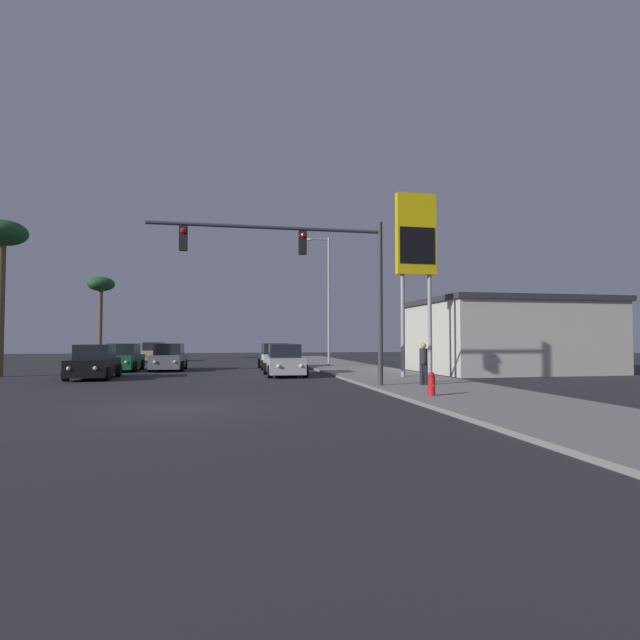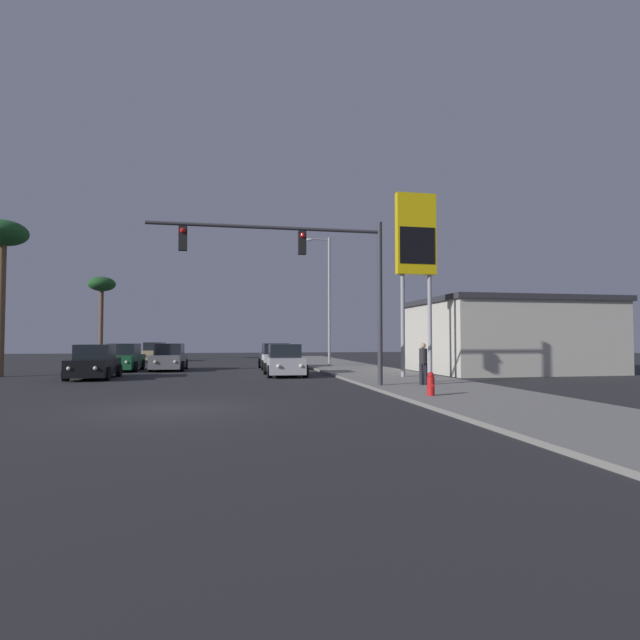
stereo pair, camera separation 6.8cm
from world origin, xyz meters
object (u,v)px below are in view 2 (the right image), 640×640
object	(u,v)px
palm_tree_near	(3,241)
car_silver	(285,361)
car_green	(124,359)
traffic_light_mast	(313,265)
car_grey	(169,358)
street_lamp	(327,294)
palm_tree_far	(102,288)
car_white	(275,357)
car_black	(94,363)
fire_hydrant	(431,384)
car_tan	(154,353)
gas_station_sign	(416,244)
pedestrian_on_sidewalk	(423,362)

from	to	relation	value
palm_tree_near	car_silver	bearing A→B (deg)	-7.75
car_silver	car_green	world-z (taller)	same
car_silver	traffic_light_mast	xyz separation A→B (m)	(0.23, -7.41, 4.05)
car_grey	street_lamp	size ratio (longest dim) A/B	0.48
car_silver	palm_tree_far	distance (m)	26.84
car_white	car_green	xyz separation A→B (m)	(-9.38, -0.41, 0.00)
car_green	car_black	xyz separation A→B (m)	(-0.20, -6.17, 0.00)
street_lamp	fire_hydrant	distance (m)	19.57
car_black	fire_hydrant	bearing A→B (deg)	137.79
street_lamp	palm_tree_far	world-z (taller)	street_lamp
car_tan	fire_hydrant	world-z (taller)	car_tan
car_green	fire_hydrant	bearing A→B (deg)	128.22
car_white	gas_station_sign	size ratio (longest dim) A/B	0.48
car_black	car_tan	distance (m)	19.64
gas_station_sign	fire_hydrant	distance (m)	10.32
car_silver	traffic_light_mast	world-z (taller)	traffic_light_mast
car_white	palm_tree_far	world-z (taller)	palm_tree_far
car_green	traffic_light_mast	xyz separation A→B (m)	(9.46, -13.40, 4.05)
palm_tree_far	car_grey	bearing A→B (deg)	-64.31
car_grey	car_green	bearing A→B (deg)	0.78
car_tan	palm_tree_far	world-z (taller)	palm_tree_far
gas_station_sign	car_green	bearing A→B (deg)	148.57
traffic_light_mast	car_grey	bearing A→B (deg)	116.87
car_white	car_grey	bearing A→B (deg)	3.54
street_lamp	car_black	bearing A→B (deg)	-149.22
car_grey	gas_station_sign	distance (m)	16.72
pedestrian_on_sidewalk	palm_tree_near	size ratio (longest dim) A/B	0.21
car_white	car_grey	xyz separation A→B (m)	(-6.68, -0.46, 0.00)
pedestrian_on_sidewalk	palm_tree_far	xyz separation A→B (m)	(-18.90, 29.57, 5.60)
car_tan	car_green	bearing A→B (deg)	91.41
fire_hydrant	gas_station_sign	bearing A→B (deg)	71.29
car_black	palm_tree_far	distance (m)	23.41
car_silver	street_lamp	size ratio (longest dim) A/B	0.48
car_tan	pedestrian_on_sidewalk	distance (m)	30.42
car_silver	traffic_light_mast	distance (m)	8.45
car_black	pedestrian_on_sidewalk	distance (m)	15.93
palm_tree_far	pedestrian_on_sidewalk	bearing A→B (deg)	-57.41
car_green	gas_station_sign	bearing A→B (deg)	150.52
traffic_light_mast	car_green	bearing A→B (deg)	125.22
car_white	fire_hydrant	size ratio (longest dim) A/B	5.68
car_silver	pedestrian_on_sidewalk	world-z (taller)	pedestrian_on_sidewalk
fire_hydrant	palm_tree_near	distance (m)	23.20
street_lamp	palm_tree_near	size ratio (longest dim) A/B	1.11
car_black	street_lamp	size ratio (longest dim) A/B	0.48
car_silver	car_grey	distance (m)	8.83
car_silver	fire_hydrant	xyz separation A→B (m)	(3.41, -11.22, -0.27)
car_green	fire_hydrant	xyz separation A→B (m)	(12.64, -17.22, -0.27)
fire_hydrant	car_green	bearing A→B (deg)	126.28
car_green	pedestrian_on_sidewalk	bearing A→B (deg)	137.55
traffic_light_mast	street_lamp	world-z (taller)	street_lamp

